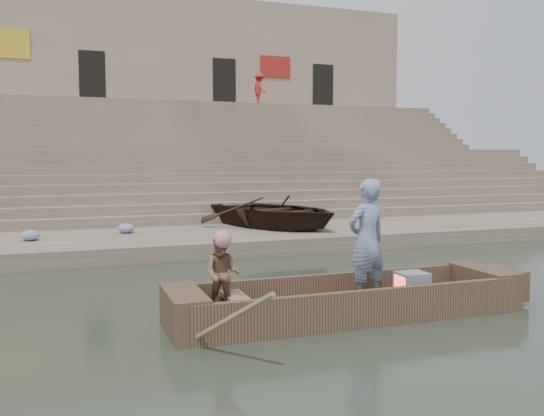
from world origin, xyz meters
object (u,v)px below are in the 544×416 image
standing_man (367,240)px  pedestrian (260,89)px  television (411,285)px  beached_rowboat (275,212)px  main_rowboat (348,310)px  rowing_man (223,274)px

standing_man → pedestrian: 22.44m
television → beached_rowboat: size_ratio=0.10×
main_rowboat → rowing_man: 2.08m
standing_man → rowing_man: standing_man is taller
beached_rowboat → rowing_man: bearing=-139.8°
main_rowboat → pedestrian: pedestrian is taller
rowing_man → main_rowboat: bearing=18.7°
rowing_man → television: (3.10, -0.11, -0.36)m
pedestrian → rowing_man: bearing=154.7°
standing_man → beached_rowboat: (1.38, 8.01, -0.31)m
rowing_man → television: bearing=19.9°
rowing_man → pedestrian: 23.09m
rowing_man → standing_man: bearing=19.6°
pedestrian → standing_man: bearing=160.4°
rowing_man → television: size_ratio=2.45×
rowing_man → beached_rowboat: bearing=87.1°
rowing_man → pedestrian: bearing=92.1°
main_rowboat → beached_rowboat: size_ratio=1.11×
rowing_man → pedestrian: pedestrian is taller
main_rowboat → rowing_man: size_ratio=4.43×
main_rowboat → television: bearing=0.0°
beached_rowboat → main_rowboat: bearing=-126.9°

